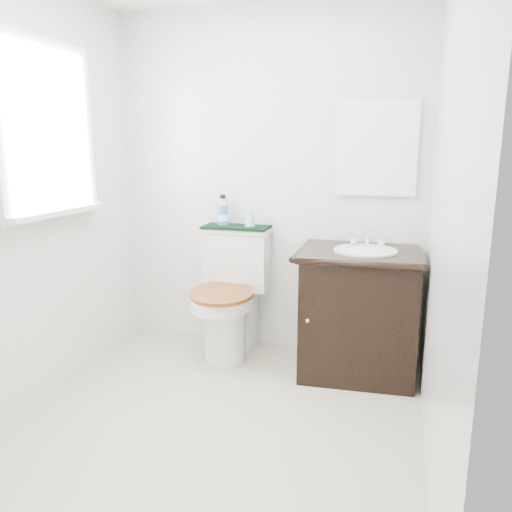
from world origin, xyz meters
The scene contains 14 objects.
floor centered at (0.00, 0.00, 0.00)m, with size 2.40×2.40×0.00m, color #B9B295.
wall_back centered at (0.00, 1.20, 1.20)m, with size 2.40×2.40×0.00m, color silver.
wall_front centered at (0.00, -1.20, 1.20)m, with size 2.40×2.40×0.00m, color silver.
wall_left centered at (-1.10, 0.00, 1.20)m, with size 2.40×2.40×0.00m, color silver.
wall_right centered at (1.10, 0.00, 1.20)m, with size 2.40×2.40×0.00m, color silver.
window centered at (-1.07, 0.25, 1.55)m, with size 0.02×0.70×0.90m, color white.
mirror centered at (0.74, 1.18, 1.45)m, with size 0.50×0.02×0.60m, color silver.
toilet centered at (-0.20, 0.96, 0.39)m, with size 0.52×0.69×0.89m.
vanity centered at (0.69, 0.90, 0.43)m, with size 0.79×0.68×0.92m.
trash_bin centered at (0.45, 0.93, 0.16)m, with size 0.25×0.22×0.30m.
towel centered at (-0.20, 1.09, 0.90)m, with size 0.47×0.22×0.02m, color black.
mouthwash_bottle centered at (-0.31, 1.12, 1.01)m, with size 0.08×0.08×0.22m.
cup centered at (-0.10, 1.10, 0.95)m, with size 0.07×0.07×0.09m, color #8FBFEA.
soap_bar centered at (0.63, 1.01, 0.83)m, with size 0.07×0.05×0.02m, color #196878.
Camera 1 is at (0.93, -2.24, 1.46)m, focal length 35.00 mm.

